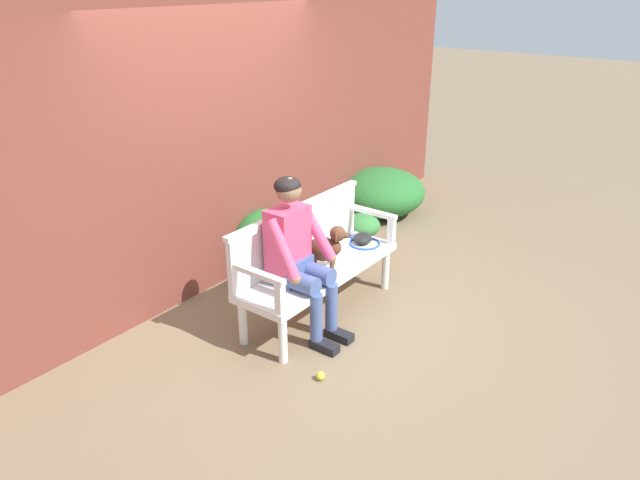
{
  "coord_description": "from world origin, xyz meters",
  "views": [
    {
      "loc": [
        -3.62,
        -2.73,
        2.71
      ],
      "look_at": [
        0.0,
        0.0,
        0.7
      ],
      "focal_mm": 33.56,
      "sensor_mm": 36.0,
      "label": 1
    }
  ],
  "objects_px": {
    "tennis_racket": "(363,242)",
    "tennis_ball": "(321,376)",
    "person_seated": "(297,252)",
    "baseball_glove": "(362,238)",
    "potted_plant": "(361,232)",
    "garden_bench": "(320,273)",
    "dog_on_bench": "(327,246)"
  },
  "relations": [
    {
      "from": "person_seated",
      "to": "potted_plant",
      "type": "relative_size",
      "value": 2.76
    },
    {
      "from": "garden_bench",
      "to": "person_seated",
      "type": "bearing_deg",
      "value": -176.95
    },
    {
      "from": "garden_bench",
      "to": "dog_on_bench",
      "type": "height_order",
      "value": "dog_on_bench"
    },
    {
      "from": "baseball_glove",
      "to": "potted_plant",
      "type": "bearing_deg",
      "value": 7.24
    },
    {
      "from": "garden_bench",
      "to": "person_seated",
      "type": "xyz_separation_m",
      "value": [
        -0.33,
        -0.02,
        0.33
      ]
    },
    {
      "from": "person_seated",
      "to": "tennis_racket",
      "type": "height_order",
      "value": "person_seated"
    },
    {
      "from": "dog_on_bench",
      "to": "potted_plant",
      "type": "distance_m",
      "value": 1.23
    },
    {
      "from": "person_seated",
      "to": "dog_on_bench",
      "type": "height_order",
      "value": "person_seated"
    },
    {
      "from": "tennis_racket",
      "to": "tennis_ball",
      "type": "height_order",
      "value": "tennis_racket"
    },
    {
      "from": "potted_plant",
      "to": "garden_bench",
      "type": "bearing_deg",
      "value": -163.36
    },
    {
      "from": "person_seated",
      "to": "tennis_ball",
      "type": "xyz_separation_m",
      "value": [
        -0.42,
        -0.56,
        -0.69
      ]
    },
    {
      "from": "garden_bench",
      "to": "tennis_ball",
      "type": "xyz_separation_m",
      "value": [
        -0.75,
        -0.57,
        -0.36
      ]
    },
    {
      "from": "baseball_glove",
      "to": "tennis_ball",
      "type": "distance_m",
      "value": 1.57
    },
    {
      "from": "garden_bench",
      "to": "tennis_racket",
      "type": "bearing_deg",
      "value": -1.73
    },
    {
      "from": "tennis_racket",
      "to": "baseball_glove",
      "type": "relative_size",
      "value": 2.65
    },
    {
      "from": "person_seated",
      "to": "potted_plant",
      "type": "distance_m",
      "value": 1.59
    },
    {
      "from": "dog_on_bench",
      "to": "tennis_ball",
      "type": "xyz_separation_m",
      "value": [
        -0.79,
        -0.53,
        -0.61
      ]
    },
    {
      "from": "tennis_racket",
      "to": "tennis_ball",
      "type": "xyz_separation_m",
      "value": [
        -1.38,
        -0.55,
        -0.43
      ]
    },
    {
      "from": "garden_bench",
      "to": "person_seated",
      "type": "distance_m",
      "value": 0.47
    },
    {
      "from": "tennis_racket",
      "to": "person_seated",
      "type": "bearing_deg",
      "value": 179.92
    },
    {
      "from": "garden_bench",
      "to": "baseball_glove",
      "type": "height_order",
      "value": "baseball_glove"
    },
    {
      "from": "baseball_glove",
      "to": "potted_plant",
      "type": "distance_m",
      "value": 0.66
    },
    {
      "from": "person_seated",
      "to": "dog_on_bench",
      "type": "bearing_deg",
      "value": -3.86
    },
    {
      "from": "garden_bench",
      "to": "tennis_ball",
      "type": "distance_m",
      "value": 1.01
    },
    {
      "from": "person_seated",
      "to": "baseball_glove",
      "type": "relative_size",
      "value": 6.01
    },
    {
      "from": "person_seated",
      "to": "tennis_racket",
      "type": "distance_m",
      "value": 0.99
    },
    {
      "from": "person_seated",
      "to": "dog_on_bench",
      "type": "relative_size",
      "value": 3.52
    },
    {
      "from": "garden_bench",
      "to": "dog_on_bench",
      "type": "bearing_deg",
      "value": -45.97
    },
    {
      "from": "dog_on_bench",
      "to": "person_seated",
      "type": "bearing_deg",
      "value": 176.14
    },
    {
      "from": "tennis_racket",
      "to": "tennis_ball",
      "type": "relative_size",
      "value": 8.82
    },
    {
      "from": "tennis_racket",
      "to": "potted_plant",
      "type": "distance_m",
      "value": 0.66
    },
    {
      "from": "person_seated",
      "to": "tennis_ball",
      "type": "relative_size",
      "value": 20.03
    }
  ]
}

